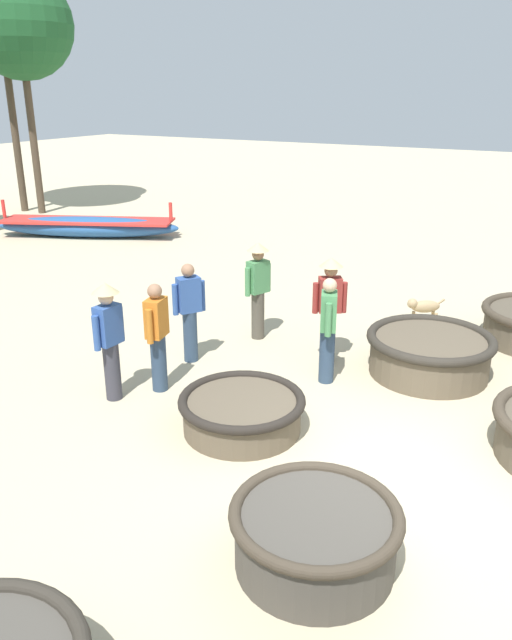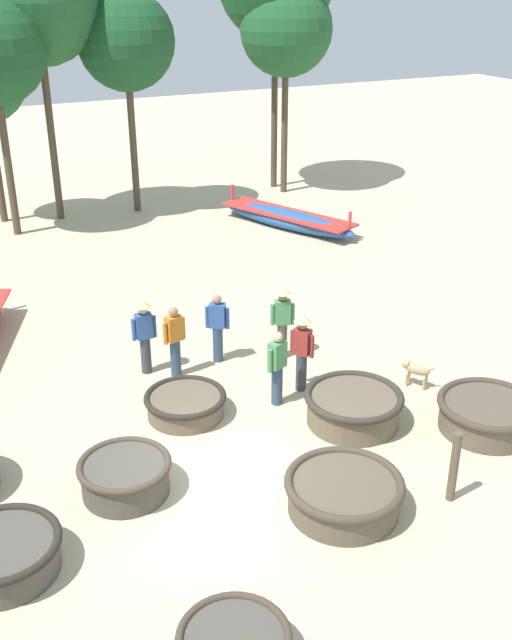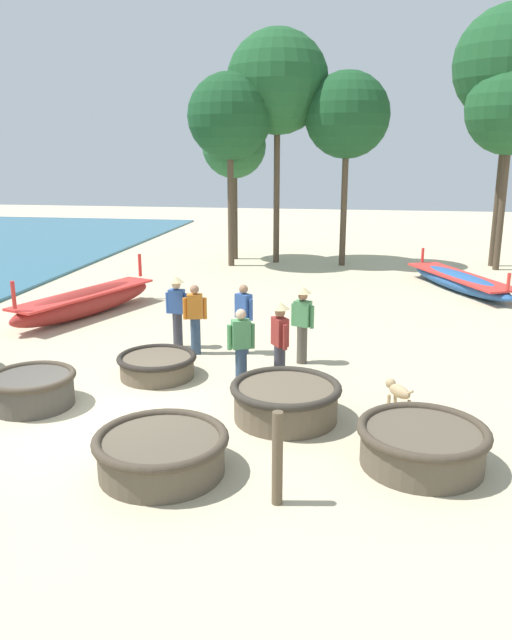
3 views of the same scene
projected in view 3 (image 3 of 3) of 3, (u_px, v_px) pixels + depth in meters
ground_plane at (103, 421)px, 10.46m from camera, size 80.00×80.00×0.00m
coracle_beside_post at (157, 365)px, 12.45m from camera, size 1.59×1.59×0.47m
coracle_nearest at (286, 400)px, 10.47m from camera, size 1.88×1.88×0.64m
coracle_front_right at (32, 388)px, 11.02m from camera, size 1.54×1.54×0.60m
coracle_far_right at (161, 451)px, 8.72m from camera, size 1.91×1.91×0.59m
coracle_weathered at (422, 444)px, 8.92m from camera, size 1.89×1.89×0.61m
long_boat_green_hull at (459, 281)px, 20.25m from camera, size 3.17×5.31×1.02m
long_boat_white_hull at (86, 302)px, 17.06m from camera, size 2.60×5.06×1.39m
fisherman_by_coracle at (241, 347)px, 11.66m from camera, size 0.50×0.33×1.57m
fisherman_standing_left at (195, 317)px, 13.74m from camera, size 0.52×0.29×1.57m
fisherman_hauling at (244, 317)px, 13.77m from camera, size 0.46×0.37×1.57m
fisherman_with_hat at (302, 320)px, 13.09m from camera, size 0.50×0.36×1.67m
fisherman_crouching at (280, 338)px, 11.79m from camera, size 0.37×0.46×1.67m
fisherman_standing_right at (177, 307)px, 14.16m from camera, size 0.53×0.36×1.67m
dog at (398, 392)px, 10.74m from camera, size 0.47×0.58×0.55m
mooring_post_mid_beach at (277, 459)px, 7.86m from camera, size 0.14×0.14×1.27m
tree_tall_back at (512, 109)px, 22.26m from camera, size 3.30×3.30×7.52m
tree_right_mid at (234, 146)px, 25.00m from camera, size 2.58×2.58×5.88m
tree_center at (347, 116)px, 23.27m from camera, size 3.19×3.19×7.28m
tree_left_mid at (511, 65)px, 22.64m from camera, size 4.18×4.18×9.52m
tree_rightmost at (278, 83)px, 23.63m from camera, size 3.88×3.88×8.85m
tree_leftmost at (230, 117)px, 23.18m from camera, size 3.17×3.17×7.22m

